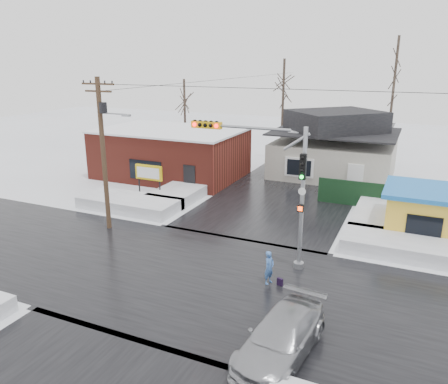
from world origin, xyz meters
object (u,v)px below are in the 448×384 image
at_px(kiosk, 424,212).
at_px(pedestrian, 269,268).
at_px(utility_pole, 104,146).
at_px(traffic_signal, 271,176).
at_px(car, 281,337).
at_px(marquee_sign, 149,174).

distance_m(kiosk, pedestrian, 11.11).
distance_m(utility_pole, kiosk, 18.95).
height_order(kiosk, pedestrian, kiosk).
bearing_deg(traffic_signal, car, -68.01).
distance_m(marquee_sign, pedestrian, 14.93).
xyz_separation_m(pedestrian, car, (2.01, -4.69, -0.07)).
bearing_deg(kiosk, traffic_signal, -135.16).
height_order(marquee_sign, kiosk, kiosk).
bearing_deg(pedestrian, marquee_sign, 71.04).
relative_size(kiosk, pedestrian, 2.91).
distance_m(kiosk, car, 14.47).
bearing_deg(car, traffic_signal, 117.78).
distance_m(traffic_signal, marquee_sign, 13.42).
relative_size(traffic_signal, car, 1.41).
distance_m(utility_pole, car, 15.62).
height_order(traffic_signal, car, traffic_signal).
bearing_deg(marquee_sign, traffic_signal, -29.72).
xyz_separation_m(traffic_signal, marquee_sign, (-11.43, 6.53, -2.62)).
xyz_separation_m(utility_pole, marquee_sign, (-1.07, 5.99, -3.19)).
bearing_deg(kiosk, marquee_sign, -178.45).
relative_size(traffic_signal, kiosk, 1.52).
relative_size(pedestrian, car, 0.32).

